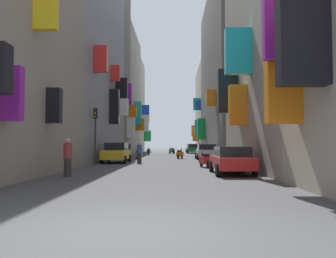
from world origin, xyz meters
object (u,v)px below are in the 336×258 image
object	(u,v)px
parked_car_yellow	(116,152)
scooter_red	(205,160)
parked_car_green	(193,148)
pedestrian_crossing	(128,151)
scooter_blue	(149,151)
scooter_silver	(139,155)
pedestrian_near_left	(139,153)
parked_car_white	(192,148)
pedestrian_near_right	(68,158)
traffic_light_near_corner	(95,126)
parked_car_red	(231,159)
parked_car_silver	(206,151)
scooter_orange	(180,154)
scooter_green	(172,151)

from	to	relation	value
parked_car_yellow	scooter_red	distance (m)	8.22
parked_car_green	pedestrian_crossing	xyz separation A→B (m)	(-6.91, -23.27, 0.07)
scooter_blue	scooter_silver	bearing A→B (deg)	-89.65
pedestrian_crossing	pedestrian_near_left	xyz separation A→B (m)	(1.36, -3.83, -0.05)
scooter_silver	pedestrian_near_left	size ratio (longest dim) A/B	1.19
parked_car_yellow	scooter_red	size ratio (longest dim) A/B	2.08
parked_car_white	pedestrian_near_right	world-z (taller)	pedestrian_near_right
parked_car_white	traffic_light_near_corner	world-z (taller)	traffic_light_near_corner
parked_car_white	scooter_blue	distance (m)	16.23
parked_car_green	pedestrian_near_left	distance (m)	27.67
pedestrian_near_left	pedestrian_crossing	bearing A→B (deg)	109.50
scooter_blue	parked_car_yellow	bearing A→B (deg)	-93.45
pedestrian_near_right	traffic_light_near_corner	world-z (taller)	traffic_light_near_corner
parked_car_red	scooter_red	size ratio (longest dim) A/B	2.06
parked_car_white	parked_car_yellow	size ratio (longest dim) A/B	1.03
pedestrian_crossing	traffic_light_near_corner	size ratio (longest dim) A/B	0.43
scooter_silver	scooter_blue	world-z (taller)	same
parked_car_green	parked_car_silver	size ratio (longest dim) A/B	1.06
pedestrian_near_right	traffic_light_near_corner	xyz separation A→B (m)	(-0.73, 8.19, 1.86)
parked_car_white	pedestrian_near_right	size ratio (longest dim) A/B	2.39
scooter_orange	parked_car_white	bearing A→B (deg)	84.55
parked_car_yellow	pedestrian_near_right	xyz separation A→B (m)	(-0.22, -11.26, 0.05)
parked_car_white	parked_car_red	distance (m)	42.96
scooter_green	traffic_light_near_corner	world-z (taller)	traffic_light_near_corner
scooter_orange	parked_car_silver	bearing A→B (deg)	-30.12
scooter_green	pedestrian_crossing	distance (m)	20.22
pedestrian_near_right	parked_car_green	bearing A→B (deg)	78.40
scooter_green	pedestrian_crossing	world-z (taller)	pedestrian_crossing
scooter_orange	scooter_blue	size ratio (longest dim) A/B	0.97
scooter_blue	traffic_light_near_corner	distance (m)	21.55
parked_car_yellow	scooter_silver	bearing A→B (deg)	77.44
scooter_silver	parked_car_white	bearing A→B (deg)	77.06
parked_car_green	traffic_light_near_corner	bearing A→B (deg)	-106.06
parked_car_green	scooter_blue	xyz separation A→B (m)	(-6.36, -7.88, -0.31)
parked_car_silver	scooter_orange	world-z (taller)	parked_car_silver
scooter_blue	scooter_red	bearing A→B (deg)	-77.15
scooter_silver	scooter_green	world-z (taller)	same
parked_car_silver	pedestrian_near_left	distance (m)	8.65
scooter_silver	pedestrian_near_left	bearing A→B (deg)	-83.38
scooter_silver	pedestrian_near_right	size ratio (longest dim) A/B	1.11
parked_car_white	parked_car_yellow	xyz separation A→B (m)	(-7.58, -33.15, 0.07)
parked_car_silver	pedestrian_near_left	xyz separation A→B (m)	(-5.66, -6.54, 0.04)
scooter_green	traffic_light_near_corner	xyz separation A→B (m)	(-5.11, -25.83, 2.26)
traffic_light_near_corner	scooter_red	bearing A→B (deg)	-15.46
parked_car_green	scooter_orange	bearing A→B (deg)	-97.07
parked_car_yellow	scooter_orange	size ratio (longest dim) A/B	2.19
parked_car_red	scooter_orange	size ratio (longest dim) A/B	2.17
pedestrian_crossing	pedestrian_near_right	world-z (taller)	pedestrian_near_right
scooter_orange	pedestrian_near_right	world-z (taller)	pedestrian_near_right
parked_car_white	parked_car_green	bearing A→B (deg)	-90.99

